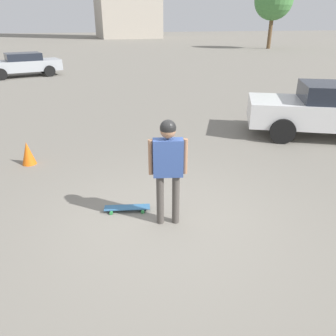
{
  "coord_description": "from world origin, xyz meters",
  "views": [
    {
      "loc": [
        4.5,
        -1.44,
        3.13
      ],
      "look_at": [
        0.0,
        0.0,
        1.01
      ],
      "focal_mm": 35.0,
      "sensor_mm": 36.0,
      "label": 1
    }
  ],
  "objects_px": {
    "car_parked_far": "(23,64)",
    "traffic_cone": "(28,153)",
    "person": "(168,161)",
    "car_parked_near": "(335,110)",
    "skateboard": "(127,208)"
  },
  "relations": [
    {
      "from": "car_parked_far",
      "to": "traffic_cone",
      "type": "height_order",
      "value": "car_parked_far"
    },
    {
      "from": "car_parked_near",
      "to": "skateboard",
      "type": "bearing_deg",
      "value": 47.55
    },
    {
      "from": "skateboard",
      "to": "car_parked_far",
      "type": "distance_m",
      "value": 17.96
    },
    {
      "from": "person",
      "to": "car_parked_far",
      "type": "bearing_deg",
      "value": 115.43
    },
    {
      "from": "car_parked_near",
      "to": "car_parked_far",
      "type": "relative_size",
      "value": 1.07
    },
    {
      "from": "skateboard",
      "to": "car_parked_near",
      "type": "distance_m",
      "value": 7.03
    },
    {
      "from": "person",
      "to": "traffic_cone",
      "type": "xyz_separation_m",
      "value": [
        -3.39,
        -2.41,
        -0.86
      ]
    },
    {
      "from": "skateboard",
      "to": "car_parked_near",
      "type": "relative_size",
      "value": 0.17
    },
    {
      "from": "car_parked_far",
      "to": "person",
      "type": "bearing_deg",
      "value": 87.75
    },
    {
      "from": "skateboard",
      "to": "car_parked_far",
      "type": "height_order",
      "value": "car_parked_far"
    },
    {
      "from": "traffic_cone",
      "to": "person",
      "type": "bearing_deg",
      "value": 35.41
    },
    {
      "from": "person",
      "to": "skateboard",
      "type": "xyz_separation_m",
      "value": [
        -0.57,
        -0.59,
        -1.07
      ]
    },
    {
      "from": "person",
      "to": "car_parked_far",
      "type": "distance_m",
      "value": 18.63
    },
    {
      "from": "person",
      "to": "skateboard",
      "type": "height_order",
      "value": "person"
    },
    {
      "from": "skateboard",
      "to": "car_parked_far",
      "type": "bearing_deg",
      "value": -66.78
    }
  ]
}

